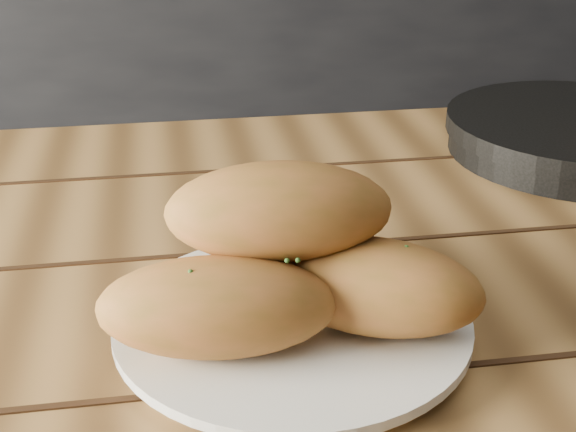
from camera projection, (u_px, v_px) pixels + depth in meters
name	position (u px, v px, depth m)	size (l,w,h in m)	color
counter	(251.00, 110.00, 2.11)	(2.80, 0.60, 0.90)	black
table	(494.00, 380.00, 0.71)	(1.44, 0.98, 0.75)	olive
plate	(292.00, 325.00, 0.60)	(0.26, 0.26, 0.02)	white
bread_rolls	(285.00, 261.00, 0.57)	(0.28, 0.23, 0.12)	#A55B2E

